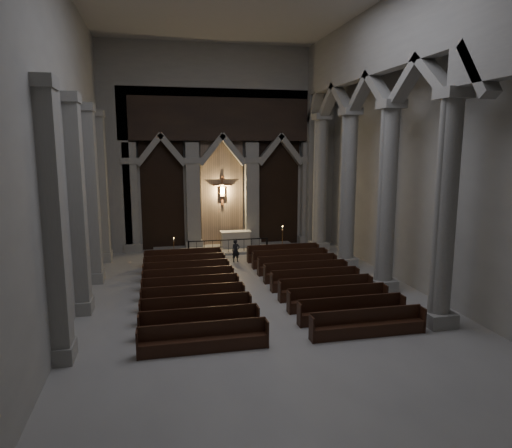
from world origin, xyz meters
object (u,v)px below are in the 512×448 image
Objects in this scene: altar at (236,239)px; pews at (255,286)px; candle_stand_left at (174,253)px; altar_rail at (228,244)px; worshipper at (236,251)px; candle_stand_right at (282,245)px.

altar is 8.62m from pews.
pews is (-0.67, -8.59, -0.33)m from altar.
candle_stand_left reaches higher than pews.
altar_rail is 0.43× the size of pews.
pews is 5.43m from worshipper.
candle_stand_left reaches higher than altar_rail.
altar_rail is 3.83× the size of candle_stand_left.
candle_stand_left is 6.34m from candle_stand_right.
candle_stand_left is 0.78× the size of candle_stand_right.
pews is at bearing -90.00° from altar_rail.
candle_stand_right is 1.27× the size of worshipper.
altar_rail is 1.74m from worshipper.
candle_stand_left is at bearing -154.03° from altar.
altar_rail is at bearing 90.00° from pews.
candle_stand_right reaches higher than worshipper.
altar_rail is 3.15m from candle_stand_left.
candle_stand_left is at bearing -172.63° from altar_rail.
altar_rail is 3.80× the size of worshipper.
altar is at bearing 150.22° from candle_stand_right.
candle_stand_right is (3.22, -0.02, -0.18)m from altar_rail.
altar is at bearing 69.14° from worshipper.
candle_stand_left is 0.99× the size of worshipper.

